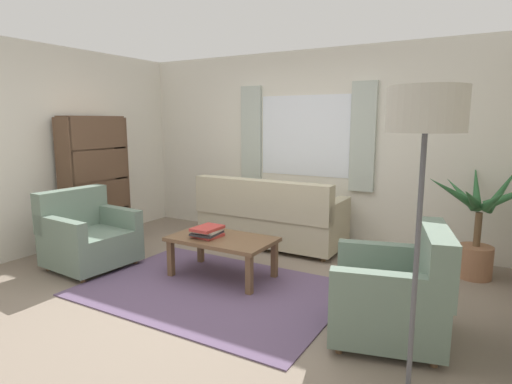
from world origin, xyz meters
TOP-DOWN VIEW (x-y plane):
  - ground_plane at (0.00, 0.00)m, footprint 6.24×6.24m
  - wall_back at (0.00, 2.26)m, footprint 5.32×0.12m
  - wall_left at (-2.66, 0.00)m, footprint 0.12×4.40m
  - window_with_curtains at (0.00, 2.18)m, footprint 1.98×0.07m
  - area_rug at (0.00, 0.00)m, footprint 2.49×1.76m
  - couch at (-0.22, 1.61)m, footprint 1.90×0.82m
  - armchair_left at (-1.64, -0.15)m, footprint 0.88×0.89m
  - armchair_right at (1.76, -0.04)m, footprint 1.00×1.02m
  - coffee_table at (-0.11, 0.34)m, footprint 1.10×0.64m
  - book_stack_on_table at (-0.26, 0.29)m, footprint 0.29×0.33m
  - potted_plant at (2.24, 1.70)m, footprint 1.19×1.16m
  - bookshelf at (-2.34, 0.64)m, footprint 0.30×0.94m
  - standing_lamp at (2.00, -0.82)m, footprint 0.41×0.41m

SIDE VIEW (x-z plane):
  - ground_plane at x=0.00m, z-range 0.00..0.00m
  - area_rug at x=0.00m, z-range 0.00..0.01m
  - armchair_left at x=-1.64m, z-range -0.09..0.79m
  - armchair_right at x=1.76m, z-range -0.09..0.79m
  - couch at x=-0.22m, z-range -0.09..0.83m
  - coffee_table at x=-0.11m, z-range 0.16..0.60m
  - book_stack_on_table at x=-0.26m, z-range 0.44..0.55m
  - potted_plant at x=2.24m, z-range -0.06..1.16m
  - bookshelf at x=-2.34m, z-range 0.02..1.74m
  - wall_back at x=0.00m, z-range 0.00..2.60m
  - wall_left at x=-2.66m, z-range 0.00..2.60m
  - window_with_curtains at x=0.00m, z-range 0.75..2.15m
  - standing_lamp at x=2.00m, z-range 0.68..2.52m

